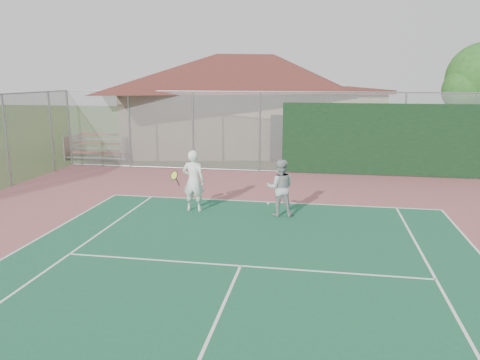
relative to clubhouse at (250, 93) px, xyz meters
name	(u,v)px	position (x,y,z in m)	size (l,w,h in m)	color
back_fence	(332,136)	(4.64, -7.06, -1.54)	(20.08, 0.11, 3.53)	gray
side_fence_left	(7,141)	(-7.47, -11.54, -1.45)	(0.08, 9.00, 3.50)	gray
clubhouse	(250,93)	(0.00, 0.00, 0.00)	(16.20, 12.34, 6.31)	tan
bleachers	(103,146)	(-6.83, -5.07, -2.56)	(3.35, 2.14, 1.22)	maroon
player_white_front	(193,181)	(0.33, -13.56, -2.24)	(1.09, 0.75, 1.92)	white
player_grey_back	(280,188)	(3.03, -13.61, -2.35)	(0.91, 0.75, 1.71)	#A6A9AB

